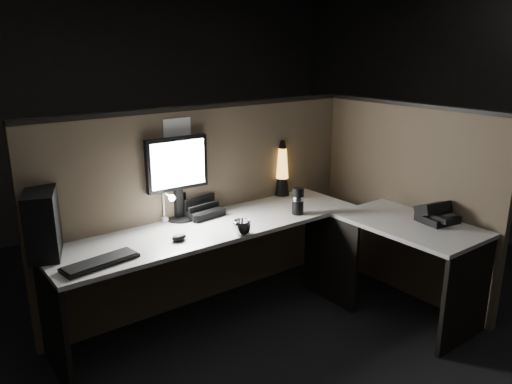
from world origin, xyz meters
TOP-DOWN VIEW (x-y plane):
  - floor at (0.00, 0.00)m, footprint 6.00×6.00m
  - room_shell at (0.00, 0.00)m, footprint 6.00×6.00m
  - partition_back at (0.00, 0.93)m, footprint 2.66×0.06m
  - partition_right at (1.33, 0.10)m, footprint 0.06×1.66m
  - desk at (0.18, 0.25)m, footprint 2.60×1.60m
  - pc_tower at (-1.22, 0.80)m, footprint 0.29×0.42m
  - monitor at (-0.27, 0.87)m, footprint 0.47×0.20m
  - keyboard at (-1.02, 0.45)m, footprint 0.46×0.21m
  - mouse at (-0.48, 0.50)m, footprint 0.11×0.08m
  - clip_lamp at (-0.39, 0.81)m, footprint 0.04×0.18m
  - organizer at (-0.10, 0.85)m, footprint 0.29×0.27m
  - lava_lamp at (0.71, 0.88)m, footprint 0.13×0.13m
  - travel_mug at (0.49, 0.43)m, footprint 0.09×0.09m
  - steel_mug at (-0.09, 0.34)m, footprint 0.16×0.16m
  - figurine at (0.75, 0.73)m, footprint 0.06×0.06m
  - pinned_paper at (-0.24, 0.90)m, footprint 0.21×0.00m
  - desk_phone at (1.16, -0.29)m, footprint 0.27×0.28m

SIDE VIEW (x-z plane):
  - floor at x=0.00m, z-range 0.00..0.00m
  - desk at x=0.18m, z-range 0.22..0.95m
  - keyboard at x=-1.02m, z-range 0.73..0.75m
  - mouse at x=-0.48m, z-range 0.73..0.77m
  - partition_back at x=0.00m, z-range 0.00..1.50m
  - partition_right at x=1.33m, z-range 0.00..1.50m
  - organizer at x=-0.10m, z-range 0.67..0.88m
  - steel_mug at x=-0.09m, z-range 0.73..0.83m
  - figurine at x=0.75m, z-range 0.75..0.81m
  - desk_phone at x=1.16m, z-range 0.71..0.86m
  - travel_mug at x=0.49m, z-range 0.73..0.93m
  - clip_lamp at x=-0.39m, z-range 0.75..0.98m
  - lava_lamp at x=0.71m, z-range 0.69..1.16m
  - pc_tower at x=-1.22m, z-range 0.73..1.13m
  - monitor at x=-0.27m, z-range 0.79..1.39m
  - pinned_paper at x=-0.24m, z-range 1.15..1.46m
  - room_shell at x=0.00m, z-range -1.38..4.62m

